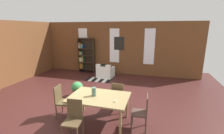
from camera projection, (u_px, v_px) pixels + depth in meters
The scene contains 17 objects.
ground_plane at pixel (87, 102), 5.64m from camera, with size 10.70×10.70×0.00m, color #3D1C1A.
back_wall_brick at pixel (115, 48), 8.97m from camera, with size 9.23×0.12×2.92m, color brown.
window_pane_0 at pixel (83, 45), 9.37m from camera, with size 0.55×0.02×1.90m, color white.
window_pane_1 at pixel (114, 46), 8.87m from camera, with size 0.55×0.02×1.90m, color white.
window_pane_2 at pixel (149, 47), 8.36m from camera, with size 0.55×0.02×1.90m, color white.
dining_table at pixel (99, 99), 4.31m from camera, with size 1.60×1.08×0.78m.
vase_on_table at pixel (94, 92), 4.30m from camera, with size 0.13×0.13×0.24m, color #4C7266.
tealight_candle_0 at pixel (115, 101), 3.95m from camera, with size 0.04×0.04×0.05m, color silver.
dining_chair_head_left at pixel (62, 100), 4.66m from camera, with size 0.43×0.43×0.95m.
dining_chair_head_right at pixel (142, 111), 4.05m from camera, with size 0.42×0.42×0.95m.
dining_chair_near_left at pixel (74, 118), 3.73m from camera, with size 0.44×0.44×0.95m.
dining_chair_far_right at pixel (118, 96), 4.97m from camera, with size 0.41×0.41×0.95m.
bookshelf_tall at pixel (86, 55), 9.29m from camera, with size 0.96×0.31×2.02m.
armchair_white at pixel (105, 72), 8.43m from camera, with size 0.85×0.85×0.75m.
potted_plant_by_shelf at pixel (77, 88), 6.11m from camera, with size 0.45×0.45×0.57m.
striped_rug at pixel (98, 80), 8.09m from camera, with size 1.29×0.75×0.01m.
framed_picture at pixel (119, 43), 8.76m from camera, with size 0.56×0.03×0.72m, color black.
Camera 1 is at (2.28, -4.72, 2.60)m, focal length 25.27 mm.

